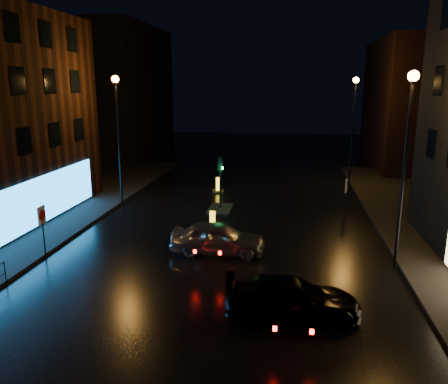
% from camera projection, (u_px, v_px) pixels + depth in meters
% --- Properties ---
extents(ground, '(120.00, 120.00, 0.00)m').
position_uv_depth(ground, '(190.00, 327.00, 14.47)').
color(ground, black).
rests_on(ground, ground).
extents(building_far_left, '(8.00, 16.00, 14.00)m').
position_uv_depth(building_far_left, '(119.00, 92.00, 48.73)').
color(building_far_left, black).
rests_on(building_far_left, ground).
extents(building_far_right, '(8.00, 14.00, 12.00)m').
position_uv_depth(building_far_right, '(417.00, 104.00, 41.59)').
color(building_far_right, black).
rests_on(building_far_right, ground).
extents(street_lamp_lfar, '(0.44, 0.44, 8.37)m').
position_uv_depth(street_lamp_lfar, '(118.00, 121.00, 27.72)').
color(street_lamp_lfar, black).
rests_on(street_lamp_lfar, ground).
extents(street_lamp_rnear, '(0.44, 0.44, 8.37)m').
position_uv_depth(street_lamp_rnear, '(407.00, 142.00, 17.77)').
color(street_lamp_rnear, black).
rests_on(street_lamp_rnear, ground).
extents(street_lamp_rfar, '(0.44, 0.44, 8.37)m').
position_uv_depth(street_lamp_rfar, '(354.00, 115.00, 33.14)').
color(street_lamp_rfar, black).
rests_on(street_lamp_rfar, ground).
extents(traffic_signal, '(1.40, 2.40, 3.45)m').
position_uv_depth(traffic_signal, '(220.00, 202.00, 27.97)').
color(traffic_signal, black).
rests_on(traffic_signal, ground).
extents(silver_hatchback, '(4.47, 1.85, 1.51)m').
position_uv_depth(silver_hatchback, '(218.00, 238.00, 20.66)').
color(silver_hatchback, '#A5A8AD').
rests_on(silver_hatchback, ground).
extents(dark_sedan, '(4.83, 2.36, 1.35)m').
position_uv_depth(dark_sedan, '(293.00, 299.00, 14.97)').
color(dark_sedan, black).
rests_on(dark_sedan, ground).
extents(bollard_near, '(0.90, 1.26, 1.05)m').
position_uv_depth(bollard_near, '(213.00, 226.00, 24.14)').
color(bollard_near, black).
rests_on(bollard_near, ground).
extents(bollard_far, '(1.07, 1.40, 1.10)m').
position_uv_depth(bollard_far, '(218.00, 189.00, 32.68)').
color(bollard_far, black).
rests_on(bollard_far, ground).
extents(road_sign_left, '(0.09, 0.61, 2.50)m').
position_uv_depth(road_sign_left, '(42.00, 220.00, 19.73)').
color(road_sign_left, black).
rests_on(road_sign_left, ground).
extents(road_sign_right, '(0.21, 0.57, 2.37)m').
position_uv_depth(road_sign_right, '(346.00, 189.00, 25.96)').
color(road_sign_right, black).
rests_on(road_sign_right, ground).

